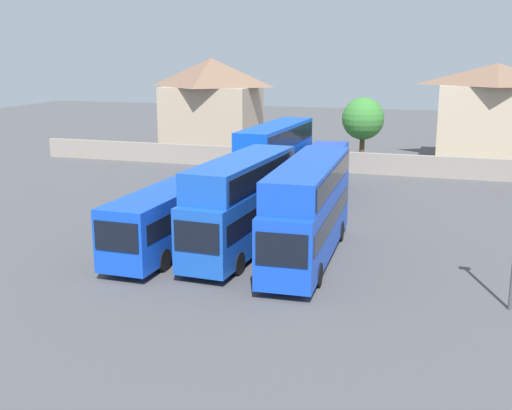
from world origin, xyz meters
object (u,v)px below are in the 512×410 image
(bus_1, at_px, (174,213))
(bus_4, at_px, (275,156))
(house_terrace_left, at_px, (212,103))
(tree_left_of_lot, at_px, (363,119))
(bus_5, at_px, (321,171))
(bus_3, at_px, (309,205))
(house_terrace_centre, at_px, (494,112))
(bus_2, at_px, (242,200))

(bus_1, relative_size, bus_4, 0.98)
(bus_1, xyz_separation_m, house_terrace_left, (-10.81, 33.62, 2.95))
(bus_4, xyz_separation_m, tree_left_of_lot, (4.47, 12.75, 1.55))
(house_terrace_left, bearing_deg, bus_5, -50.37)
(bus_3, bearing_deg, house_terrace_centre, 161.30)
(bus_3, bearing_deg, tree_left_of_lot, -179.83)
(bus_2, relative_size, tree_left_of_lot, 1.70)
(bus_5, relative_size, house_terrace_centre, 1.05)
(tree_left_of_lot, bearing_deg, bus_4, -109.32)
(bus_1, bearing_deg, house_terrace_centre, 154.89)
(bus_5, xyz_separation_m, house_terrace_left, (-15.74, 19.01, 2.98))
(house_terrace_centre, height_order, tree_left_of_lot, house_terrace_centre)
(bus_4, distance_m, tree_left_of_lot, 13.60)
(bus_2, xyz_separation_m, house_terrace_centre, (13.56, 34.00, 1.87))
(house_terrace_centre, bearing_deg, bus_1, -116.61)
(bus_1, height_order, tree_left_of_lot, tree_left_of_lot)
(bus_2, xyz_separation_m, house_terrace_left, (-14.48, 33.26, 2.08))
(bus_1, bearing_deg, bus_3, 93.68)
(bus_2, xyz_separation_m, tree_left_of_lot, (2.39, 26.62, 1.63))
(house_terrace_left, height_order, tree_left_of_lot, house_terrace_left)
(bus_2, bearing_deg, bus_5, 178.06)
(bus_1, distance_m, bus_4, 14.35)
(house_terrace_centre, bearing_deg, bus_4, -127.84)
(tree_left_of_lot, bearing_deg, bus_3, -87.47)
(bus_5, distance_m, tree_left_of_lot, 12.67)
(bus_1, distance_m, house_terrace_centre, 38.54)
(bus_1, xyz_separation_m, house_terrace_centre, (17.22, 34.37, 2.74))
(bus_3, relative_size, house_terrace_centre, 1.16)
(bus_2, height_order, bus_4, bus_4)
(bus_3, bearing_deg, bus_2, -93.83)
(house_terrace_left, bearing_deg, bus_3, -61.59)
(bus_1, xyz_separation_m, bus_4, (1.58, 14.23, 0.95))
(tree_left_of_lot, bearing_deg, bus_5, -95.18)
(house_terrace_left, xyz_separation_m, tree_left_of_lot, (16.86, -6.64, -0.46))
(bus_2, height_order, house_terrace_centre, house_terrace_centre)
(bus_1, bearing_deg, bus_4, 175.18)
(bus_1, relative_size, bus_2, 1.10)
(bus_1, distance_m, bus_2, 3.78)
(bus_2, height_order, house_terrace_left, house_terrace_left)
(tree_left_of_lot, bearing_deg, bus_1, -102.63)
(bus_2, relative_size, bus_4, 0.90)
(bus_1, relative_size, house_terrace_centre, 1.13)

